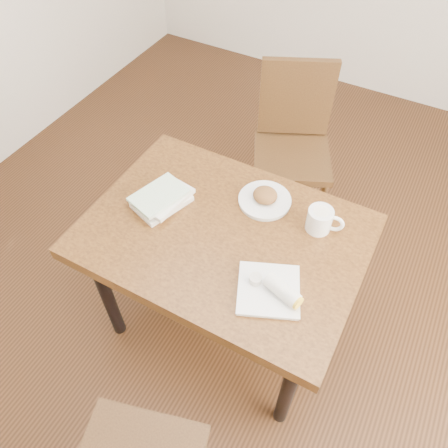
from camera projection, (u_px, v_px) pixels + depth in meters
The scene contains 8 objects.
ground at pixel (224, 321), 2.33m from camera, with size 4.00×5.00×0.01m, color #472814.
room_walls at pixel (224, 7), 1.07m from camera, with size 4.02×5.02×2.80m.
table at pixel (224, 245), 1.82m from camera, with size 1.11×0.80×0.75m.
chair_far at pixel (293, 137), 2.45m from camera, with size 0.56×0.56×0.95m.
plate_scone at pixel (265, 198), 1.84m from camera, with size 0.22×0.22×0.07m.
coffee_mug at pixel (321, 220), 1.72m from camera, with size 0.15×0.10×0.10m.
plate_burrito at pixel (273, 290), 1.55m from camera, with size 0.29×0.29×0.07m.
book_stack at pixel (162, 199), 1.82m from camera, with size 0.22×0.26×0.06m.
Camera 1 is at (0.52, -0.96, 2.11)m, focal length 35.00 mm.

